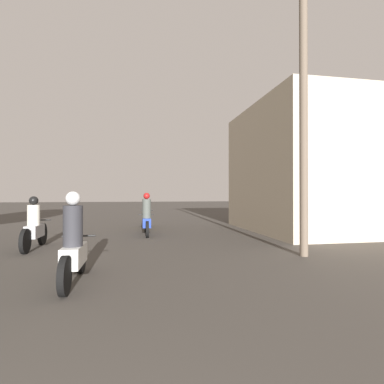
{
  "coord_description": "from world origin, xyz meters",
  "views": [
    {
      "loc": [
        0.95,
        0.05,
        1.54
      ],
      "look_at": [
        4.25,
        17.74,
        1.65
      ],
      "focal_mm": 28.0,
      "sensor_mm": 36.0,
      "label": 1
    }
  ],
  "objects": [
    {
      "name": "motorcycle_silver",
      "position": [
        -1.84,
        9.04,
        0.59
      ],
      "size": [
        0.6,
        2.08,
        1.47
      ],
      "rotation": [
        0.0,
        0.0,
        -0.15
      ],
      "color": "black",
      "rests_on": "ground_plane"
    },
    {
      "name": "utility_pole_near",
      "position": [
        5.02,
        6.8,
        3.8
      ],
      "size": [
        1.6,
        0.2,
        7.28
      ],
      "color": "#6B5B4C",
      "rests_on": "ground_plane"
    },
    {
      "name": "motorcycle_yellow",
      "position": [
        1.43,
        13.72,
        0.6
      ],
      "size": [
        0.6,
        2.11,
        1.49
      ],
      "rotation": [
        0.0,
        0.0,
        -0.01
      ],
      "color": "black",
      "rests_on": "ground_plane"
    },
    {
      "name": "building_right_near",
      "position": [
        8.19,
        11.52,
        2.59
      ],
      "size": [
        5.18,
        6.39,
        5.17
      ],
      "color": "beige",
      "rests_on": "ground_plane"
    },
    {
      "name": "motorcycle_blue",
      "position": [
        1.33,
        11.37,
        0.63
      ],
      "size": [
        0.6,
        2.06,
        1.58
      ],
      "rotation": [
        0.0,
        0.0,
        0.14
      ],
      "color": "black",
      "rests_on": "ground_plane"
    },
    {
      "name": "motorcycle_white",
      "position": [
        -0.11,
        5.47,
        0.63
      ],
      "size": [
        0.6,
        1.96,
        1.58
      ],
      "rotation": [
        0.0,
        0.0,
        -0.09
      ],
      "color": "black",
      "rests_on": "ground_plane"
    }
  ]
}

